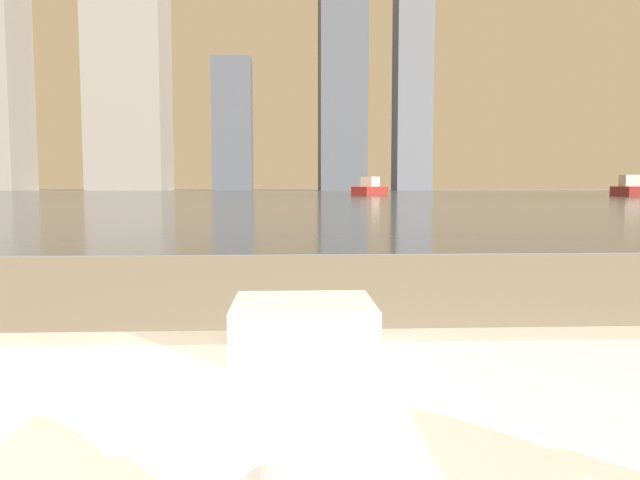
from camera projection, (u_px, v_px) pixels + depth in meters
name	position (u px, v px, depth m)	size (l,w,h in m)	color
towel_stack	(303.00, 326.00, 1.00)	(0.22, 0.20, 0.08)	white
harbor_water	(291.00, 194.00, 61.94)	(180.00, 110.00, 0.01)	slate
harbor_boat_0	(370.00, 189.00, 53.50)	(3.56, 4.33, 1.59)	maroon
harbor_boat_1	(629.00, 189.00, 48.25)	(2.27, 4.60, 1.65)	maroon
skyline_tower_1	(128.00, 47.00, 113.97)	(13.59, 12.36, 52.55)	gray
skyline_tower_2	(233.00, 125.00, 116.10)	(7.20, 6.01, 24.35)	#4C515B
skyline_tower_3	(342.00, 23.00, 115.46)	(8.45, 12.19, 61.93)	#4C515B
skyline_tower_4	(412.00, 91.00, 117.16)	(6.59, 7.09, 37.35)	slate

